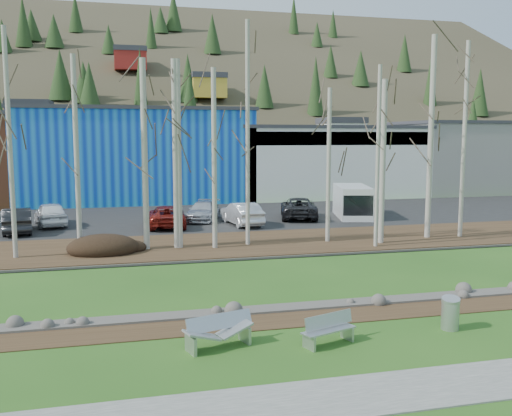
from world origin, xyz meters
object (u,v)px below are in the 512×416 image
object	(u,v)px
bench_damaged	(219,331)
car_1	(17,220)
bench_intact	(329,329)
car_0	(51,214)
car_3	(203,211)
car_5	(299,208)
car_2	(167,216)
car_6	(364,206)
litter_bin	(450,315)
car_4	(242,214)
van_white	(353,202)

from	to	relation	value
bench_damaged	car_1	world-z (taller)	car_1
bench_intact	car_0	bearing A→B (deg)	93.36
car_3	car_5	world-z (taller)	car_5
car_0	car_2	xyz separation A→B (m)	(7.14, -2.19, -0.09)
car_1	bench_damaged	bearing A→B (deg)	103.50
car_3	car_2	bearing A→B (deg)	-120.29
car_1	car_3	world-z (taller)	car_1
car_1	car_6	size ratio (longest dim) A/B	1.00
bench_damaged	litter_bin	xyz separation A→B (m)	(7.06, -0.27, 0.01)
bench_intact	car_0	world-z (taller)	car_0
car_0	car_5	world-z (taller)	car_0
car_4	van_white	bearing A→B (deg)	-176.65
bench_intact	car_6	size ratio (longest dim) A/B	0.38
car_0	car_1	xyz separation A→B (m)	(-1.66, -2.25, -0.02)
car_3	bench_intact	bearing A→B (deg)	-69.53
car_2	car_4	world-z (taller)	car_4
car_1	car_5	world-z (taller)	car_1
litter_bin	car_0	bearing A→B (deg)	120.70
bench_damaged	car_3	bearing A→B (deg)	65.50
litter_bin	car_6	distance (m)	24.17
bench_damaged	car_4	distance (m)	21.00
car_1	car_6	xyz separation A→B (m)	(23.07, 1.98, -0.09)
bench_intact	car_3	size ratio (longest dim) A/B	0.40
car_3	van_white	distance (m)	10.49
car_4	car_3	bearing A→B (deg)	-57.28
car_2	car_5	distance (m)	9.37
car_4	van_white	distance (m)	8.45
car_5	van_white	size ratio (longest dim) A/B	0.97
car_6	van_white	distance (m)	1.52
car_3	car_6	world-z (taller)	car_6
car_2	car_6	bearing A→B (deg)	-168.75
car_5	car_4	bearing A→B (deg)	39.52
bench_intact	car_1	world-z (taller)	car_1
bench_intact	car_0	distance (m)	25.42
litter_bin	car_6	world-z (taller)	car_6
bench_damaged	car_3	size ratio (longest dim) A/B	0.48
bench_intact	car_6	bearing A→B (deg)	44.10
litter_bin	car_2	world-z (taller)	car_2
car_5	car_6	bearing A→B (deg)	-160.92
car_1	car_4	xyz separation A→B (m)	(13.56, -0.34, -0.01)
bench_damaged	van_white	world-z (taller)	van_white
car_3	litter_bin	bearing A→B (deg)	-59.72
car_0	car_2	bearing A→B (deg)	151.46
car_4	bench_damaged	bearing A→B (deg)	68.72
van_white	car_5	bearing A→B (deg)	-172.94
car_1	car_5	bearing A→B (deg)	176.69
car_5	van_white	distance (m)	3.87
litter_bin	car_5	world-z (taller)	car_5
car_1	van_white	world-z (taller)	van_white
bench_damaged	litter_bin	size ratio (longest dim) A/B	2.29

